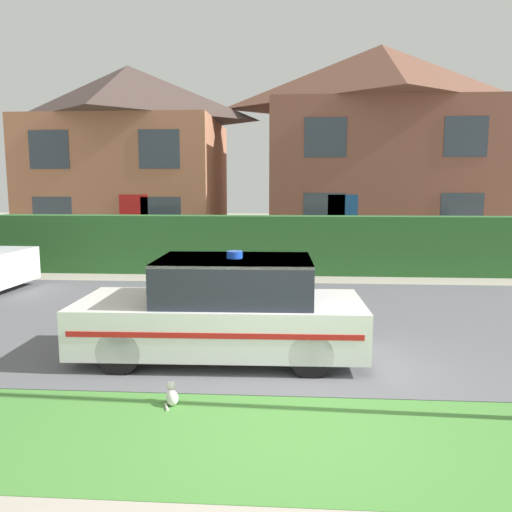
{
  "coord_description": "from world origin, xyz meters",
  "views": [
    {
      "loc": [
        -0.11,
        -4.75,
        2.35
      ],
      "look_at": [
        -0.73,
        4.62,
        1.05
      ],
      "focal_mm": 35.0,
      "sensor_mm": 36.0,
      "label": 1
    }
  ],
  "objects": [
    {
      "name": "ground_plane",
      "position": [
        0.0,
        0.0,
        0.0
      ],
      "size": [
        80.0,
        80.0,
        0.0
      ],
      "primitive_type": "plane",
      "color": "#A89E8E"
    },
    {
      "name": "road_strip",
      "position": [
        0.0,
        3.97,
        0.01
      ],
      "size": [
        28.0,
        6.72,
        0.01
      ],
      "primitive_type": "cube",
      "color": "#5B5B60",
      "rests_on": "ground"
    },
    {
      "name": "lawn_verge",
      "position": [
        0.0,
        -0.37,
        0.0
      ],
      "size": [
        28.0,
        1.96,
        0.01
      ],
      "primitive_type": "cube",
      "color": "#478438",
      "rests_on": "ground"
    },
    {
      "name": "garden_hedge",
      "position": [
        -1.04,
        8.74,
        0.79
      ],
      "size": [
        14.4,
        0.72,
        1.58
      ],
      "primitive_type": "cube",
      "color": "#2D662D",
      "rests_on": "ground"
    },
    {
      "name": "police_car",
      "position": [
        -0.98,
        1.9,
        0.67
      ],
      "size": [
        3.91,
        1.66,
        1.48
      ],
      "rotation": [
        0.0,
        0.0,
        3.16
      ],
      "color": "black",
      "rests_on": "road_strip"
    },
    {
      "name": "cat",
      "position": [
        -1.37,
        0.34,
        0.1
      ],
      "size": [
        0.19,
        0.29,
        0.25
      ],
      "rotation": [
        0.0,
        0.0,
        1.95
      ],
      "color": "silver",
      "rests_on": "ground"
    },
    {
      "name": "house_left",
      "position": [
        -6.39,
        14.95,
        3.58
      ],
      "size": [
        7.28,
        6.07,
        7.01
      ],
      "color": "#A86B4C",
      "rests_on": "ground"
    },
    {
      "name": "house_right",
      "position": [
        3.34,
        15.3,
        3.93
      ],
      "size": [
        8.68,
        6.41,
        7.71
      ],
      "color": "brown",
      "rests_on": "ground"
    },
    {
      "name": "wheelie_bin",
      "position": [
        -4.32,
        9.5,
        0.59
      ],
      "size": [
        0.77,
        0.81,
        1.18
      ],
      "rotation": [
        0.0,
        0.0,
        -0.16
      ],
      "color": "#23662D",
      "rests_on": "ground"
    }
  ]
}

